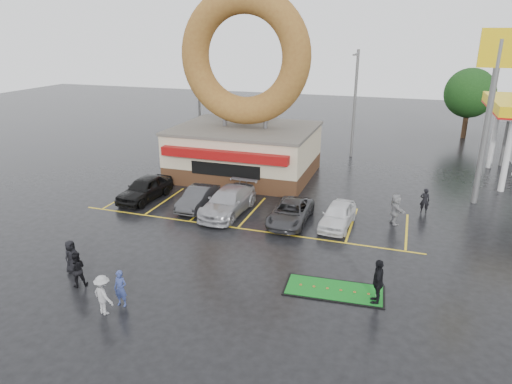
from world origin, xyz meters
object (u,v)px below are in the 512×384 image
(car_grey, at_px, (290,212))
(car_white, at_px, (338,215))
(streetlight_right, at_px, (511,107))
(car_black, at_px, (145,189))
(person_cameraman, at_px, (378,282))
(dumpster, at_px, (185,159))
(donut_shop, at_px, (245,117))
(streetlight_mid, at_px, (355,102))
(car_dgrey, at_px, (198,198))
(shell_sign, at_px, (494,86))
(person_blue, at_px, (121,288))
(putting_green, at_px, (334,290))
(streetlight_left, at_px, (198,96))
(car_silver, at_px, (228,201))

(car_grey, xyz_separation_m, car_white, (2.66, 0.33, 0.06))
(streetlight_right, xyz_separation_m, car_black, (-23.32, -16.16, -4.02))
(car_white, height_order, person_cameraman, person_cameraman)
(car_white, relative_size, dumpster, 2.18)
(donut_shop, height_order, streetlight_right, donut_shop)
(donut_shop, distance_m, person_cameraman, 18.68)
(streetlight_mid, distance_m, dumpster, 14.96)
(donut_shop, xyz_separation_m, car_dgrey, (-0.45, -7.40, -3.82))
(shell_sign, bearing_deg, person_blue, -130.62)
(car_white, height_order, putting_green, car_white)
(streetlight_left, distance_m, car_grey, 19.85)
(donut_shop, relative_size, car_silver, 2.60)
(dumpster, bearing_deg, person_blue, -70.73)
(streetlight_left, bearing_deg, person_cameraman, -50.35)
(streetlight_left, height_order, car_white, streetlight_left)
(car_white, bearing_deg, car_black, -177.13)
(streetlight_left, distance_m, streetlight_right, 26.08)
(car_silver, xyz_separation_m, person_cameraman, (9.28, -7.07, 0.22))
(streetlight_mid, height_order, putting_green, streetlight_mid)
(shell_sign, relative_size, dumpster, 5.89)
(car_silver, bearing_deg, shell_sign, 28.17)
(streetlight_left, relative_size, dumpster, 5.00)
(car_grey, bearing_deg, car_white, 7.35)
(streetlight_left, bearing_deg, car_white, -43.46)
(streetlight_mid, distance_m, car_silver, 16.97)
(donut_shop, bearing_deg, car_dgrey, -93.45)
(streetlight_right, xyz_separation_m, person_blue, (-17.74, -27.10, -4.01))
(car_grey, height_order, person_cameraman, person_cameraman)
(car_black, bearing_deg, streetlight_left, 106.35)
(streetlight_mid, relative_size, car_white, 2.30)
(car_silver, bearing_deg, person_cameraman, -34.13)
(car_white, relative_size, person_blue, 2.54)
(streetlight_left, height_order, streetlight_mid, same)
(car_black, bearing_deg, person_blue, -57.32)
(shell_sign, distance_m, car_black, 22.27)
(car_black, distance_m, person_blue, 12.29)
(streetlight_mid, bearing_deg, car_white, -85.40)
(car_black, distance_m, person_cameraman, 17.03)
(car_dgrey, bearing_deg, dumpster, 122.02)
(shell_sign, bearing_deg, car_black, -162.94)
(car_dgrey, bearing_deg, person_cameraman, -32.29)
(streetlight_mid, relative_size, car_dgrey, 2.29)
(donut_shop, relative_size, putting_green, 3.13)
(car_grey, distance_m, car_white, 2.68)
(car_grey, bearing_deg, person_cameraman, -51.81)
(streetlight_mid, distance_m, car_black, 19.34)
(streetlight_left, distance_m, person_cameraman, 28.40)
(car_silver, xyz_separation_m, putting_green, (7.52, -6.72, -0.72))
(car_silver, relative_size, car_white, 1.32)
(streetlight_right, distance_m, car_silver, 24.33)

